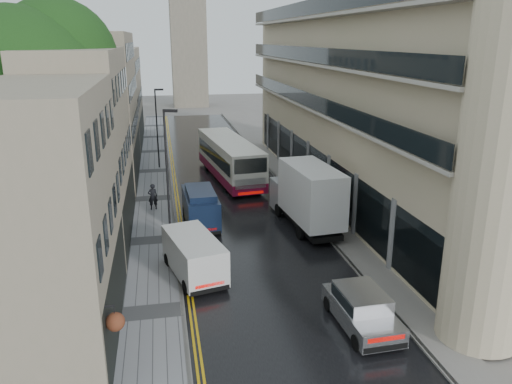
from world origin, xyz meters
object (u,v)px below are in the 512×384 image
object	(u,v)px
tree_near	(23,128)
white_van	(186,273)
lamp_post_near	(167,174)
lamp_post_far	(157,129)
tree_far	(69,109)
white_lorry	(301,206)
cream_bus	(225,170)
pedestrian	(153,197)
silver_hatchback	(358,331)
navy_van	(189,216)

from	to	relation	value
tree_near	white_van	bearing A→B (deg)	-42.88
lamp_post_near	lamp_post_far	xyz separation A→B (m)	(-0.55, 16.83, -0.21)
tree_far	lamp_post_near	world-z (taller)	tree_far
white_lorry	white_van	distance (m)	9.09
tree_near	white_van	size ratio (longest dim) A/B	2.90
white_lorry	tree_near	bearing A→B (deg)	167.53
cream_bus	pedestrian	xyz separation A→B (m)	(-5.59, -3.81, -0.67)
silver_hatchback	pedestrian	size ratio (longest dim) A/B	2.38
white_lorry	navy_van	size ratio (longest dim) A/B	1.61
white_van	lamp_post_near	xyz separation A→B (m)	(-0.54, 7.73, 2.82)
tree_far	white_lorry	world-z (taller)	tree_far
tree_far	white_van	bearing A→B (deg)	-69.03
tree_near	silver_hatchback	bearing A→B (deg)	-42.68
pedestrian	lamp_post_far	xyz separation A→B (m)	(0.48, 12.01, 2.67)
silver_hatchback	lamp_post_far	xyz separation A→B (m)	(-7.36, 30.27, 2.87)
cream_bus	white_lorry	bearing A→B (deg)	-80.66
navy_van	white_lorry	bearing A→B (deg)	-18.63
white_lorry	lamp_post_near	world-z (taller)	lamp_post_near
tree_near	lamp_post_far	world-z (taller)	tree_near
tree_far	lamp_post_near	bearing A→B (deg)	-60.28
white_lorry	pedestrian	size ratio (longest dim) A/B	4.31
tree_near	cream_bus	world-z (taller)	tree_near
tree_far	silver_hatchback	distance (m)	30.38
tree_far	cream_bus	xyz separation A→B (m)	(11.91, -4.27, -4.51)
tree_near	lamp_post_far	distance (m)	18.65
tree_far	lamp_post_near	size ratio (longest dim) A/B	1.64
tree_far	white_van	xyz separation A→B (m)	(7.90, -20.61, -5.13)
cream_bus	navy_van	world-z (taller)	cream_bus
white_van	pedestrian	world-z (taller)	white_van
tree_near	lamp_post_far	size ratio (longest dim) A/B	1.93
white_lorry	navy_van	world-z (taller)	white_lorry
lamp_post_far	white_van	bearing A→B (deg)	-84.82
tree_far	navy_van	world-z (taller)	tree_far
tree_far	white_lorry	size ratio (longest dim) A/B	1.56
tree_near	tree_far	world-z (taller)	tree_near
tree_near	white_van	xyz separation A→B (m)	(8.20, -7.61, -5.84)
tree_far	white_van	world-z (taller)	tree_far
tree_far	pedestrian	xyz separation A→B (m)	(6.32, -8.07, -5.19)
white_van	tree_far	bearing A→B (deg)	97.36
navy_van	tree_far	bearing A→B (deg)	120.98
tree_near	cream_bus	distance (m)	15.90
white_lorry	lamp_post_near	bearing A→B (deg)	159.37
silver_hatchback	lamp_post_near	distance (m)	15.38
navy_van	pedestrian	size ratio (longest dim) A/B	2.68
white_lorry	silver_hatchback	size ratio (longest dim) A/B	1.81
cream_bus	navy_van	distance (m)	9.49
silver_hatchback	lamp_post_near	size ratio (longest dim) A/B	0.58
white_van	lamp_post_far	distance (m)	24.71
tree_far	navy_van	bearing A→B (deg)	-56.97
tree_near	pedestrian	xyz separation A→B (m)	(6.62, 4.93, -5.90)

